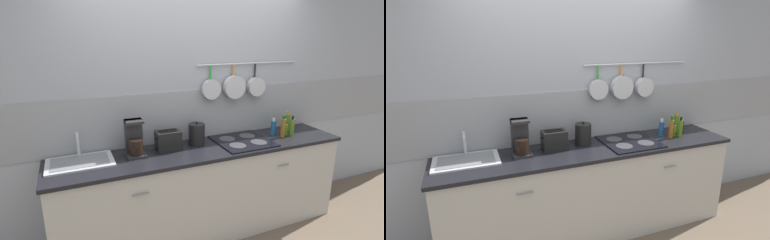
# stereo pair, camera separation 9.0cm
# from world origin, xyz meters

# --- Properties ---
(ground_plane) EXTENTS (12.00, 12.00, 0.00)m
(ground_plane) POSITION_xyz_m (0.00, 0.00, 0.00)
(ground_plane) COLOR brown
(wall_back) EXTENTS (7.20, 0.16, 2.60)m
(wall_back) POSITION_xyz_m (0.00, 0.33, 1.28)
(wall_back) COLOR #999EA8
(wall_back) RESTS_ON ground_plane
(cabinet_base) EXTENTS (2.90, 0.56, 0.90)m
(cabinet_base) POSITION_xyz_m (0.00, -0.00, 0.45)
(cabinet_base) COLOR #B7B2A8
(cabinet_base) RESTS_ON ground_plane
(countertop) EXTENTS (2.94, 0.58, 0.03)m
(countertop) POSITION_xyz_m (0.00, 0.00, 0.92)
(countertop) COLOR black
(countertop) RESTS_ON cabinet_base
(sink_basin) EXTENTS (0.55, 0.36, 0.23)m
(sink_basin) POSITION_xyz_m (-1.15, 0.10, 0.96)
(sink_basin) COLOR #B7BABF
(sink_basin) RESTS_ON countertop
(coffee_maker) EXTENTS (0.17, 0.19, 0.33)m
(coffee_maker) POSITION_xyz_m (-0.67, 0.09, 1.07)
(coffee_maker) COLOR #262628
(coffee_maker) RESTS_ON countertop
(toaster) EXTENTS (0.25, 0.15, 0.19)m
(toaster) POSITION_xyz_m (-0.36, 0.09, 1.03)
(toaster) COLOR black
(toaster) RESTS_ON countertop
(kettle) EXTENTS (0.16, 0.16, 0.24)m
(kettle) POSITION_xyz_m (-0.05, 0.12, 1.05)
(kettle) COLOR black
(kettle) RESTS_ON countertop
(cooktop) EXTENTS (0.55, 0.53, 0.01)m
(cooktop) POSITION_xyz_m (0.42, 0.01, 0.94)
(cooktop) COLOR black
(cooktop) RESTS_ON countertop
(bottle_dish_soap) EXTENTS (0.05, 0.05, 0.19)m
(bottle_dish_soap) POSITION_xyz_m (0.84, 0.06, 1.02)
(bottle_dish_soap) COLOR navy
(bottle_dish_soap) RESTS_ON countertop
(bottle_cooking_wine) EXTENTS (0.05, 0.05, 0.24)m
(bottle_cooking_wine) POSITION_xyz_m (0.90, -0.03, 1.04)
(bottle_cooking_wine) COLOR #8C5919
(bottle_cooking_wine) RESTS_ON countertop
(bottle_olive_oil) EXTENTS (0.05, 0.05, 0.15)m
(bottle_olive_oil) POSITION_xyz_m (0.96, 0.01, 1.01)
(bottle_olive_oil) COLOR #4C721E
(bottle_olive_oil) RESTS_ON countertop
(bottle_hot_sauce) EXTENTS (0.05, 0.05, 0.22)m
(bottle_hot_sauce) POSITION_xyz_m (1.02, -0.03, 1.03)
(bottle_hot_sauce) COLOR #4C721E
(bottle_hot_sauce) RESTS_ON countertop
(bottle_sesame_oil) EXTENTS (0.05, 0.05, 0.23)m
(bottle_sesame_oil) POSITION_xyz_m (1.08, 0.12, 1.04)
(bottle_sesame_oil) COLOR #4C721E
(bottle_sesame_oil) RESTS_ON countertop
(bottle_vinegar) EXTENTS (0.05, 0.05, 0.16)m
(bottle_vinegar) POSITION_xyz_m (1.14, 0.10, 1.01)
(bottle_vinegar) COLOR #33140F
(bottle_vinegar) RESTS_ON countertop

